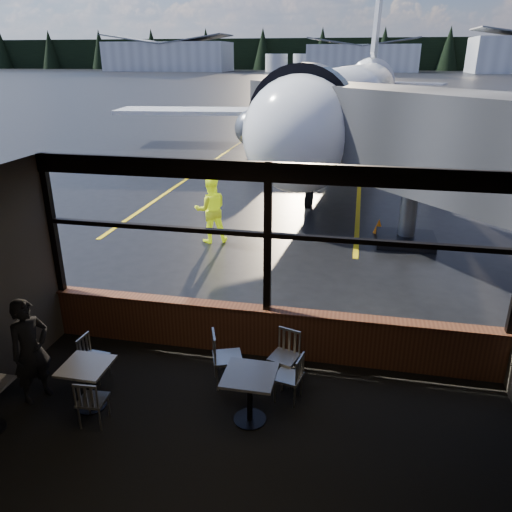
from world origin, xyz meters
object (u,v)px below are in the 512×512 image
(cone_nose, at_px, (379,226))
(cafe_table_mid, at_px, (89,386))
(passenger, at_px, (31,351))
(chair_near_e, at_px, (288,377))
(airliner, at_px, (354,54))
(ground_crew, at_px, (211,210))
(chair_mid_w, at_px, (94,358))
(chair_near_n, at_px, (284,358))
(chair_mid_s, at_px, (93,400))
(cafe_table_near, at_px, (250,398))
(chair_near_w, at_px, (227,358))
(jet_bridge, at_px, (449,162))

(cone_nose, bearing_deg, cafe_table_mid, -115.98)
(passenger, bearing_deg, chair_near_e, -53.59)
(airliner, relative_size, cone_nose, 76.05)
(cafe_table_mid, xyz_separation_m, ground_crew, (-0.28, 7.56, 0.58))
(chair_near_e, relative_size, ground_crew, 0.44)
(cone_nose, bearing_deg, chair_mid_w, -119.10)
(chair_near_n, bearing_deg, cone_nose, -84.93)
(airliner, xyz_separation_m, chair_mid_s, (-2.87, -23.27, -4.76))
(passenger, bearing_deg, cafe_table_near, -61.90)
(cafe_table_mid, relative_size, cone_nose, 1.71)
(cafe_table_mid, distance_m, chair_mid_w, 0.73)
(airliner, bearing_deg, chair_mid_s, -92.00)
(chair_near_e, height_order, chair_near_n, chair_near_n)
(ground_crew, bearing_deg, cafe_table_near, 86.75)
(chair_near_w, distance_m, chair_near_n, 0.93)
(chair_near_n, xyz_separation_m, chair_mid_s, (-2.56, -1.57, -0.05))
(cafe_table_mid, relative_size, passenger, 0.44)
(chair_near_e, relative_size, chair_near_w, 0.86)
(jet_bridge, relative_size, chair_near_n, 13.11)
(cafe_table_near, bearing_deg, chair_mid_s, -166.90)
(passenger, height_order, ground_crew, ground_crew)
(chair_mid_w, xyz_separation_m, ground_crew, (-0.01, 6.88, 0.56))
(jet_bridge, distance_m, chair_near_n, 7.32)
(chair_near_w, bearing_deg, chair_mid_w, -101.82)
(jet_bridge, xyz_separation_m, cone_nose, (-1.46, 1.80, -2.36))
(jet_bridge, distance_m, cafe_table_mid, 9.83)
(jet_bridge, bearing_deg, chair_near_w, -122.16)
(jet_bridge, xyz_separation_m, chair_mid_s, (-5.74, -7.81, -2.18))
(cafe_table_mid, bearing_deg, cafe_table_near, 4.37)
(cafe_table_mid, distance_m, cone_nose, 10.33)
(chair_near_n, relative_size, chair_mid_w, 1.13)
(cone_nose, bearing_deg, jet_bridge, -51.00)
(chair_near_w, xyz_separation_m, chair_near_n, (0.89, 0.24, -0.03))
(chair_mid_s, height_order, cone_nose, chair_mid_s)
(chair_near_w, relative_size, cone_nose, 2.17)
(chair_near_e, xyz_separation_m, chair_near_w, (-1.03, 0.23, 0.07))
(chair_near_w, bearing_deg, cafe_table_mid, -82.71)
(jet_bridge, bearing_deg, chair_mid_s, -126.31)
(chair_mid_w, relative_size, passenger, 0.47)
(cafe_table_near, distance_m, ground_crew, 7.88)
(chair_near_e, relative_size, passenger, 0.48)
(cafe_table_mid, distance_m, passenger, 1.04)
(chair_near_n, relative_size, passenger, 0.52)
(cafe_table_near, xyz_separation_m, chair_mid_s, (-2.22, -0.52, -0.01))
(cafe_table_near, distance_m, chair_near_w, 0.99)
(airliner, xyz_separation_m, cafe_table_near, (-0.66, -22.75, -4.75))
(passenger, xyz_separation_m, cone_nose, (5.45, 9.24, -0.64))
(airliner, distance_m, chair_mid_s, 23.92)
(cafe_table_near, height_order, chair_near_e, chair_near_e)
(chair_near_w, height_order, cone_nose, chair_near_w)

